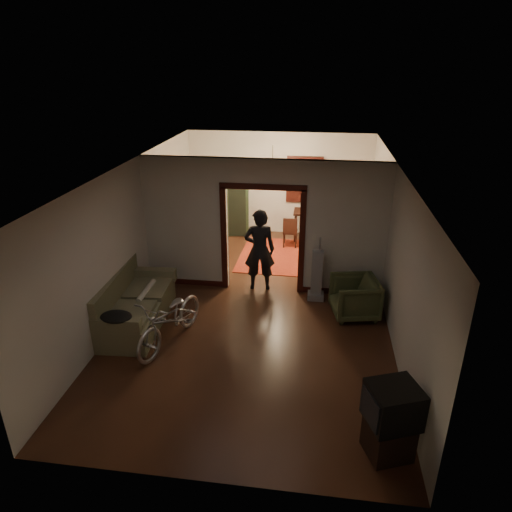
% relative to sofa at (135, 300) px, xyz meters
% --- Properties ---
extents(floor, '(5.00, 8.50, 0.01)m').
position_rel_sofa_xyz_m(floor, '(2.15, 1.00, -0.48)').
color(floor, black).
rests_on(floor, ground).
extents(ceiling, '(5.00, 8.50, 0.01)m').
position_rel_sofa_xyz_m(ceiling, '(2.15, 1.00, 2.32)').
color(ceiling, white).
rests_on(ceiling, floor).
extents(wall_back, '(5.00, 0.02, 2.80)m').
position_rel_sofa_xyz_m(wall_back, '(2.15, 5.25, 0.92)').
color(wall_back, beige).
rests_on(wall_back, floor).
extents(wall_left, '(0.02, 8.50, 2.80)m').
position_rel_sofa_xyz_m(wall_left, '(-0.35, 1.00, 0.92)').
color(wall_left, beige).
rests_on(wall_left, floor).
extents(wall_right, '(0.02, 8.50, 2.80)m').
position_rel_sofa_xyz_m(wall_right, '(4.65, 1.00, 0.92)').
color(wall_right, beige).
rests_on(wall_right, floor).
extents(partition_wall, '(5.00, 0.14, 2.80)m').
position_rel_sofa_xyz_m(partition_wall, '(2.15, 1.75, 0.92)').
color(partition_wall, beige).
rests_on(partition_wall, floor).
extents(door_casing, '(1.74, 0.20, 2.32)m').
position_rel_sofa_xyz_m(door_casing, '(2.15, 1.75, 0.62)').
color(door_casing, black).
rests_on(door_casing, floor).
extents(far_window, '(0.98, 0.06, 1.28)m').
position_rel_sofa_xyz_m(far_window, '(2.85, 5.21, 1.07)').
color(far_window, black).
rests_on(far_window, wall_back).
extents(chandelier, '(0.24, 0.24, 0.24)m').
position_rel_sofa_xyz_m(chandelier, '(2.15, 3.50, 1.87)').
color(chandelier, '#FFE0A5').
rests_on(chandelier, ceiling).
extents(light_switch, '(0.08, 0.01, 0.12)m').
position_rel_sofa_xyz_m(light_switch, '(3.20, 1.67, 0.77)').
color(light_switch, silver).
rests_on(light_switch, partition_wall).
extents(sofa, '(1.07, 2.16, 0.97)m').
position_rel_sofa_xyz_m(sofa, '(0.00, 0.00, 0.00)').
color(sofa, brown).
rests_on(sofa, floor).
extents(rolled_paper, '(0.10, 0.82, 0.10)m').
position_rel_sofa_xyz_m(rolled_paper, '(0.10, 0.30, 0.05)').
color(rolled_paper, beige).
rests_on(rolled_paper, sofa).
extents(jacket, '(0.53, 0.40, 0.15)m').
position_rel_sofa_xyz_m(jacket, '(0.05, -0.91, 0.20)').
color(jacket, black).
rests_on(jacket, sofa).
extents(bicycle, '(1.12, 1.92, 0.95)m').
position_rel_sofa_xyz_m(bicycle, '(0.84, -0.54, -0.01)').
color(bicycle, silver).
rests_on(bicycle, floor).
extents(armchair, '(1.00, 0.98, 0.77)m').
position_rel_sofa_xyz_m(armchair, '(4.03, 0.85, -0.10)').
color(armchair, '#3D4627').
rests_on(armchair, floor).
extents(tv_stand, '(0.65, 0.62, 0.47)m').
position_rel_sofa_xyz_m(tv_stand, '(4.26, -2.52, -0.25)').
color(tv_stand, black).
rests_on(tv_stand, floor).
extents(crt_tv, '(0.74, 0.71, 0.51)m').
position_rel_sofa_xyz_m(crt_tv, '(4.26, -2.52, 0.28)').
color(crt_tv, black).
rests_on(crt_tv, tv_stand).
extents(vacuum, '(0.36, 0.30, 1.08)m').
position_rel_sofa_xyz_m(vacuum, '(3.30, 1.40, 0.05)').
color(vacuum, gray).
rests_on(vacuum, floor).
extents(person, '(0.70, 0.50, 1.78)m').
position_rel_sofa_xyz_m(person, '(2.08, 1.73, 0.41)').
color(person, black).
rests_on(person, floor).
extents(oriental_rug, '(1.79, 2.32, 0.02)m').
position_rel_sofa_xyz_m(oriental_rug, '(2.25, 3.52, -0.48)').
color(oriental_rug, maroon).
rests_on(oriental_rug, floor).
extents(locker, '(0.99, 0.68, 1.80)m').
position_rel_sofa_xyz_m(locker, '(0.88, 4.96, 0.42)').
color(locker, '#22351F').
rests_on(locker, floor).
extents(globe, '(0.27, 0.27, 0.27)m').
position_rel_sofa_xyz_m(globe, '(0.88, 4.96, 1.46)').
color(globe, '#1E5972').
rests_on(globe, locker).
extents(desk, '(1.22, 0.87, 0.81)m').
position_rel_sofa_xyz_m(desk, '(3.17, 4.71, -0.08)').
color(desk, black).
rests_on(desk, floor).
extents(desk_chair, '(0.42, 0.42, 0.82)m').
position_rel_sofa_xyz_m(desk_chair, '(2.57, 4.21, -0.07)').
color(desk_chair, black).
rests_on(desk_chair, floor).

